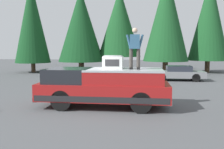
# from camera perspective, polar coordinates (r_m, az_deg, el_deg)

# --- Properties ---
(ground_plane) EXTENTS (90.00, 90.00, 0.00)m
(ground_plane) POSITION_cam_1_polar(r_m,az_deg,el_deg) (10.61, -6.17, -7.49)
(ground_plane) COLOR #4C4F51
(pickup_truck) EXTENTS (2.01, 5.54, 1.65)m
(pickup_truck) POSITION_cam_1_polar(r_m,az_deg,el_deg) (10.31, -1.96, -2.91)
(pickup_truck) COLOR maroon
(pickup_truck) RESTS_ON ground
(compressor_unit) EXTENTS (0.65, 0.84, 0.56)m
(compressor_unit) POSITION_cam_1_polar(r_m,az_deg,el_deg) (10.26, 0.23, 2.97)
(compressor_unit) COLOR silver
(compressor_unit) RESTS_ON pickup_truck
(person_on_truck_bed) EXTENTS (0.29, 0.72, 1.69)m
(person_on_truck_bed) POSITION_cam_1_polar(r_m,az_deg,el_deg) (9.93, 5.42, 6.44)
(person_on_truck_bed) COLOR #423D38
(person_on_truck_bed) RESTS_ON pickup_truck
(parked_car_grey) EXTENTS (1.64, 4.10, 1.16)m
(parked_car_grey) POSITION_cam_1_polar(r_m,az_deg,el_deg) (19.70, 15.33, 0.32)
(parked_car_grey) COLOR gray
(parked_car_grey) RESTS_ON ground
(conifer_far_left) EXTENTS (4.10, 4.10, 10.10)m
(conifer_far_left) POSITION_cam_1_polar(r_m,az_deg,el_deg) (27.58, 22.06, 12.30)
(conifer_far_left) COLOR #4C3826
(conifer_far_left) RESTS_ON ground
(conifer_left) EXTENTS (4.50, 4.50, 10.08)m
(conifer_left) POSITION_cam_1_polar(r_m,az_deg,el_deg) (25.21, 12.76, 13.18)
(conifer_left) COLOR #4C3826
(conifer_left) RESTS_ON ground
(conifer_center_left) EXTENTS (4.59, 4.59, 8.97)m
(conifer_center_left) POSITION_cam_1_polar(r_m,az_deg,el_deg) (26.41, 1.78, 12.22)
(conifer_center_left) COLOR #4C3826
(conifer_center_left) RESTS_ON ground
(conifer_center_right) EXTENTS (4.77, 4.77, 8.74)m
(conifer_center_right) POSITION_cam_1_polar(r_m,az_deg,el_deg) (25.87, -7.41, 11.48)
(conifer_center_right) COLOR #4C3826
(conifer_center_right) RESTS_ON ground
(conifer_right) EXTENTS (3.68, 3.68, 9.74)m
(conifer_right) POSITION_cam_1_polar(r_m,az_deg,el_deg) (27.13, -18.50, 11.90)
(conifer_right) COLOR #4C3826
(conifer_right) RESTS_ON ground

